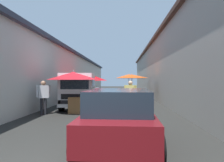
{
  "coord_description": "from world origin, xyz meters",
  "views": [
    {
      "loc": [
        -3.55,
        -0.95,
        1.69
      ],
      "look_at": [
        10.96,
        -0.17,
        1.65
      ],
      "focal_mm": 34.37,
      "sensor_mm": 36.0,
      "label": 1
    }
  ],
  "objects": [
    {
      "name": "building_left_whitewash",
      "position": [
        15.75,
        7.2,
        2.23
      ],
      "size": [
        49.8,
        7.5,
        4.44
      ],
      "color": "beige",
      "rests_on": "ground"
    },
    {
      "name": "fruit_stall_far_left",
      "position": [
        15.64,
        1.82,
        1.75
      ],
      "size": [
        2.63,
        2.63,
        2.23
      ],
      "color": "#9E9EA3",
      "rests_on": "ground"
    },
    {
      "name": "fruit_stall_mid_lane",
      "position": [
        14.17,
        -1.6,
        1.77
      ],
      "size": [
        2.75,
        2.75,
        2.26
      ],
      "color": "#9E9EA3",
      "rests_on": "ground"
    },
    {
      "name": "plastic_stool",
      "position": [
        13.5,
        0.78,
        0.33
      ],
      "size": [
        0.3,
        0.3,
        0.43
      ],
      "color": "#1E8C3F",
      "rests_on": "ground"
    },
    {
      "name": "fruit_stall_near_left",
      "position": [
        12.92,
        2.25,
        1.72
      ],
      "size": [
        2.75,
        2.75,
        2.19
      ],
      "color": "#9E9EA3",
      "rests_on": "ground"
    },
    {
      "name": "hatchback_car",
      "position": [
        2.11,
        -0.84,
        0.74
      ],
      "size": [
        3.95,
        2.0,
        1.45
      ],
      "color": "#600F14",
      "rests_on": "ground"
    },
    {
      "name": "delivery_truck",
      "position": [
        8.72,
        1.59,
        1.04
      ],
      "size": [
        4.95,
        2.05,
        2.08
      ],
      "color": "black",
      "rests_on": "ground"
    },
    {
      "name": "vendor_in_shade",
      "position": [
        6.79,
        2.99,
        0.97
      ],
      "size": [
        0.43,
        0.57,
        1.68
      ],
      "color": "#232328",
      "rests_on": "ground"
    },
    {
      "name": "ground",
      "position": [
        13.5,
        0.0,
        0.0
      ],
      "size": [
        90.0,
        90.0,
        0.0
      ],
      "primitive_type": "plane",
      "color": "#282826"
    },
    {
      "name": "fruit_stall_far_right",
      "position": [
        19.54,
        -1.51,
        1.87
      ],
      "size": [
        2.74,
        2.74,
        2.43
      ],
      "color": "#9E9EA3",
      "rests_on": "ground"
    },
    {
      "name": "fruit_stall_near_right",
      "position": [
        7.44,
        1.62,
        1.73
      ],
      "size": [
        2.73,
        2.73,
        2.22
      ],
      "color": "#9E9EA3",
      "rests_on": "ground"
    },
    {
      "name": "vendor_by_crates",
      "position": [
        7.57,
        -1.31,
        0.97
      ],
      "size": [
        0.32,
        0.64,
        1.68
      ],
      "color": "#665B4C",
      "rests_on": "ground"
    },
    {
      "name": "building_right_concrete",
      "position": [
        15.75,
        -7.2,
        2.75
      ],
      "size": [
        49.8,
        7.5,
        5.47
      ],
      "color": "#A39E93",
      "rests_on": "ground"
    }
  ]
}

